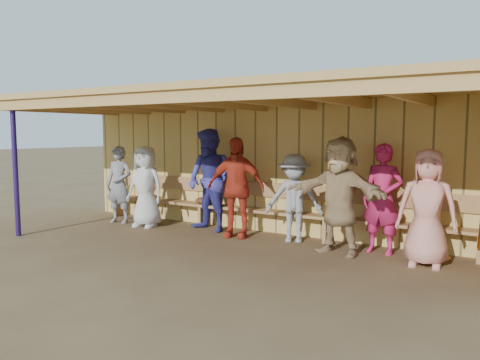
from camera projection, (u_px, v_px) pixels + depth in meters
name	position (u px, v px, depth m)	size (l,w,h in m)	color
ground	(229.00, 245.00, 7.69)	(90.00, 90.00, 0.00)	brown
player_a	(119.00, 185.00, 9.55)	(0.57, 0.38, 1.58)	gray
player_b	(145.00, 187.00, 9.13)	(0.78, 0.51, 1.59)	beige
player_c	(210.00, 180.00, 8.71)	(0.93, 0.73, 1.92)	#393799
player_d	(236.00, 187.00, 8.24)	(1.04, 0.43, 1.77)	red
player_e	(294.00, 198.00, 7.89)	(0.96, 0.55, 1.49)	gray
player_f	(339.00, 195.00, 7.08)	(1.67, 0.53, 1.80)	tan
player_g	(382.00, 199.00, 7.10)	(0.62, 0.40, 1.69)	#BA1D51
player_h	(427.00, 208.00, 6.42)	(0.80, 0.52, 1.63)	tan
dugout_structure	(270.00, 142.00, 7.89)	(8.80, 3.20, 2.50)	#D6B15B
bench	(262.00, 205.00, 8.58)	(7.60, 0.34, 0.93)	#AB7C49
dugout_equipment	(208.00, 203.00, 9.07)	(6.53, 0.62, 0.80)	orange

